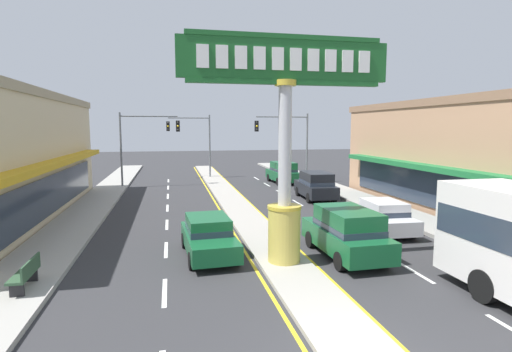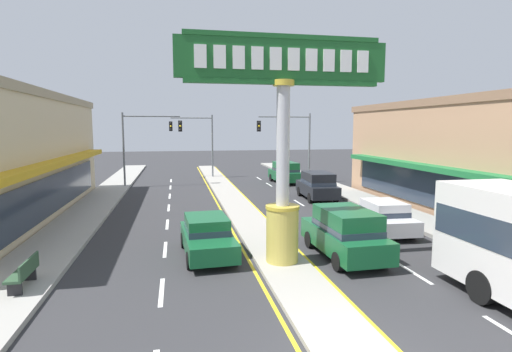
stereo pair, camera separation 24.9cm
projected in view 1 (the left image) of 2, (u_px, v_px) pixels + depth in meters
name	position (u px, v px, depth m)	size (l,w,h in m)	color
median_strip	(235.00, 204.00, 25.94)	(1.86, 52.00, 0.14)	#A39E93
sidewalk_left	(82.00, 217.00, 22.19)	(2.55, 60.00, 0.18)	#9E9B93
sidewalk_right	(376.00, 204.00, 25.80)	(2.55, 60.00, 0.18)	#9E9B93
lane_markings	(238.00, 209.00, 24.63)	(8.60, 52.00, 0.01)	silver
district_sign	(285.00, 142.00, 14.19)	(7.45, 1.22, 7.99)	gold
storefront_right	(503.00, 157.00, 22.82)	(9.18, 22.76, 6.63)	tan
traffic_light_left_side	(143.00, 136.00, 33.24)	(4.86, 0.46, 6.20)	slate
traffic_light_right_side	(288.00, 136.00, 35.37)	(4.86, 0.46, 6.20)	slate
traffic_light_median_far	(194.00, 136.00, 39.18)	(4.20, 0.46, 6.20)	slate
suv_near_right_lane	(316.00, 185.00, 28.07)	(2.16, 4.70, 1.90)	black
sedan_near_left_lane	(382.00, 216.00, 19.26)	(2.01, 4.39, 1.53)	silver
suv_mid_left_lane	(283.00, 172.00, 36.24)	(2.13, 4.69, 1.90)	#14562D
suv_far_left_oncoming	(346.00, 232.00, 15.49)	(2.05, 4.65, 1.90)	#14562D
sedan_kerb_right	(209.00, 236.00, 15.70)	(2.03, 4.40, 1.53)	#14562D
street_bench	(26.00, 273.00, 12.04)	(0.48, 1.60, 0.88)	#2D4C33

